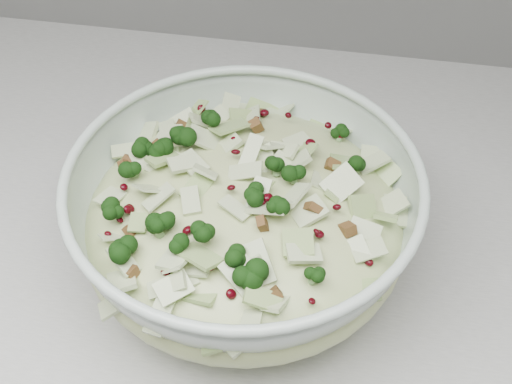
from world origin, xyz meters
TOP-DOWN VIEW (x-y plane):
  - mixing_bowl at (-0.64, 1.60)m, footprint 0.35×0.35m
  - salad at (-0.64, 1.60)m, footprint 0.29×0.29m

SIDE VIEW (x-z plane):
  - mixing_bowl at x=-0.64m, z-range 0.90..1.03m
  - salad at x=-0.64m, z-range 0.92..1.05m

